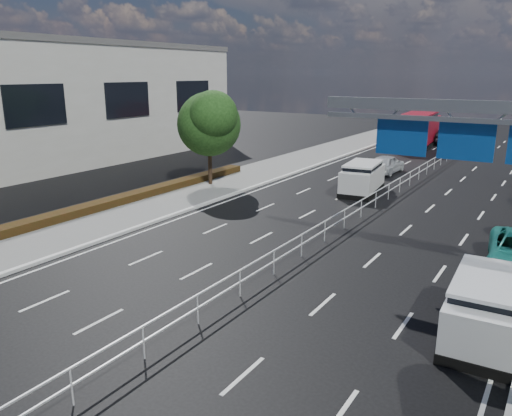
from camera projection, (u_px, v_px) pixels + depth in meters
The scene contains 11 objects.
ground at pixel (164, 346), 14.68m from camera, with size 160.00×160.00×0.00m, color black.
median_fence at pixel (397, 186), 32.90m from camera, with size 0.05×85.00×1.02m.
hedge_near at pixel (36, 223), 25.52m from camera, with size 1.00×36.00×0.44m, color black.
overhead_gantry at pixel (488, 135), 17.94m from camera, with size 10.24×0.38×7.45m.
near_building at pixel (45, 106), 43.51m from camera, with size 12.00×38.00×10.00m, color #B8B4A5.
near_tree_back at pixel (209, 120), 34.29m from camera, with size 4.84×4.51×6.69m.
white_minivan at pixel (362, 178), 33.17m from camera, with size 2.56×4.92×2.05m.
red_bus at pixel (419, 129), 53.73m from camera, with size 4.01×12.41×3.65m.
near_car_silver at pixel (386, 164), 39.76m from camera, with size 1.78×4.42×1.51m, color silver.
near_car_dark at pixel (448, 137), 56.11m from camera, with size 1.78×5.11×1.68m, color black.
silver_minivan at pixel (485, 308), 14.97m from camera, with size 2.17×4.73×1.93m.
Camera 1 is at (9.29, -9.63, 7.77)m, focal length 35.00 mm.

